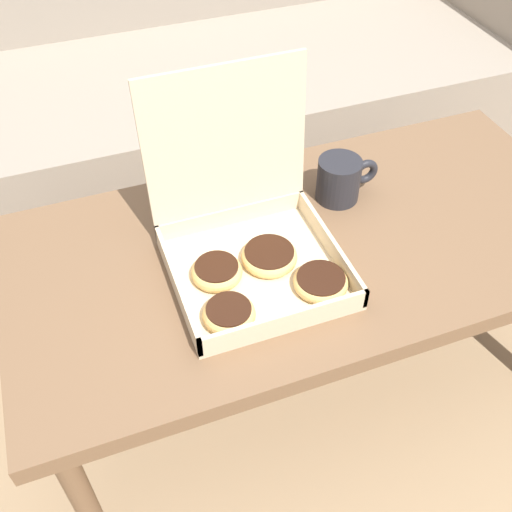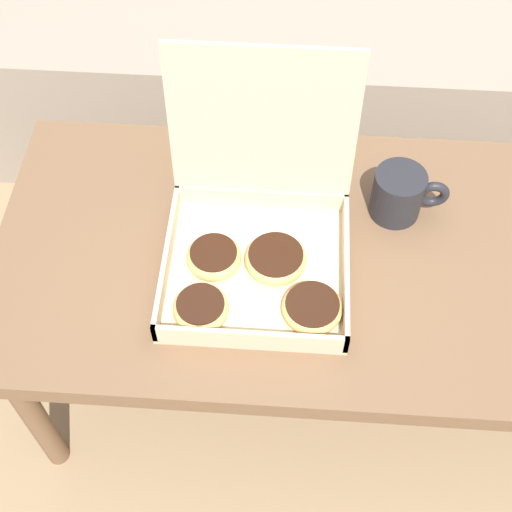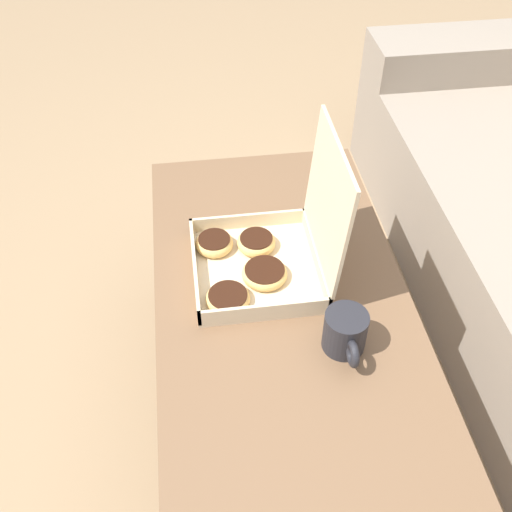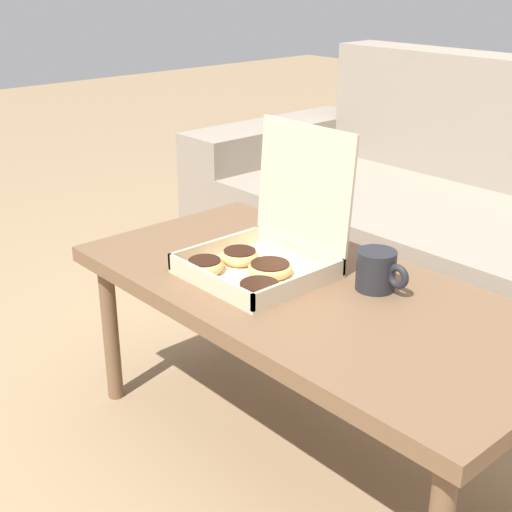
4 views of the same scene
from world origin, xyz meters
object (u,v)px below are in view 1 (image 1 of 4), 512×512
object	(u,v)px
coffee_table	(309,256)
coffee_mug	(340,179)
couch	(184,82)
pastry_box	(251,246)

from	to	relation	value
coffee_table	coffee_mug	world-z (taller)	coffee_mug
coffee_table	couch	bearing A→B (deg)	90.00
couch	coffee_table	size ratio (longest dim) A/B	2.06
pastry_box	coffee_mug	distance (m)	0.28
coffee_mug	coffee_table	bearing A→B (deg)	-136.70
coffee_mug	couch	bearing A→B (deg)	97.00
coffee_table	pastry_box	distance (m)	0.17
couch	coffee_mug	size ratio (longest dim) A/B	18.14
pastry_box	coffee_mug	xyz separation A→B (m)	(0.25, 0.13, -0.01)
couch	pastry_box	size ratio (longest dim) A/B	7.20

